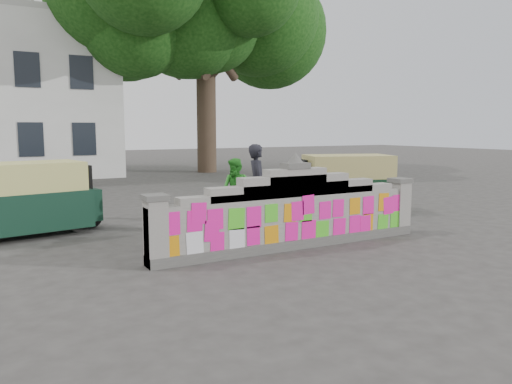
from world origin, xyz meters
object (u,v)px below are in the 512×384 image
at_px(rickshaw_right, 345,183).
at_px(pedestrian, 236,191).
at_px(cyclist_bike, 257,210).
at_px(rickshaw_left, 30,198).
at_px(cyclist_rider, 257,194).

bearing_deg(rickshaw_right, pedestrian, 15.39).
height_order(cyclist_bike, rickshaw_left, rickshaw_left).
bearing_deg(rickshaw_left, rickshaw_right, -17.71).
distance_m(cyclist_bike, rickshaw_left, 5.34).
xyz_separation_m(cyclist_bike, rickshaw_right, (3.70, 1.22, 0.34)).
bearing_deg(pedestrian, cyclist_bike, -36.41).
height_order(cyclist_bike, rickshaw_right, rickshaw_right).
bearing_deg(cyclist_rider, rickshaw_left, 82.64).
bearing_deg(rickshaw_right, cyclist_rider, 37.34).
distance_m(cyclist_bike, pedestrian, 1.49).
relative_size(cyclist_rider, rickshaw_left, 0.59).
relative_size(cyclist_bike, rickshaw_left, 0.66).
xyz_separation_m(cyclist_bike, cyclist_rider, (0.00, 0.00, 0.39)).
xyz_separation_m(pedestrian, rickshaw_right, (3.51, -0.22, 0.04)).
xyz_separation_m(pedestrian, rickshaw_left, (-4.93, 0.96, 0.03)).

